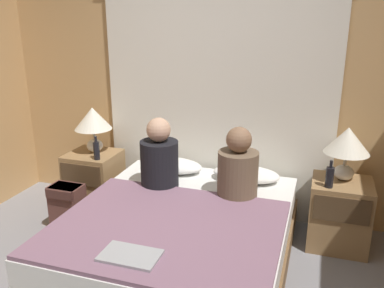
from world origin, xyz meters
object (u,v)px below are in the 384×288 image
at_px(pillow_right, 246,174).
at_px(beer_bottle_on_left_stand, 97,150).
at_px(lamp_left, 93,121).
at_px(backpack_on_floor, 67,205).
at_px(person_left_in_bed, 159,159).
at_px(laptop_on_bed, 130,255).
at_px(beer_bottle_on_right_stand, 330,177).
at_px(lamp_right, 347,144).
at_px(pillow_left, 171,165).
at_px(nightstand_right, 339,214).
at_px(nightstand_left, 94,180).
at_px(person_right_in_bed, 238,169).
at_px(bed, 181,239).

height_order(pillow_right, beer_bottle_on_left_stand, beer_bottle_on_left_stand).
distance_m(lamp_left, backpack_on_floor, 0.85).
height_order(person_left_in_bed, laptop_on_bed, person_left_in_bed).
xyz_separation_m(pillow_right, beer_bottle_on_right_stand, (0.70, -0.20, 0.14)).
xyz_separation_m(lamp_right, beer_bottle_on_right_stand, (-0.11, -0.20, -0.23)).
bearing_deg(pillow_left, pillow_right, 0.00).
xyz_separation_m(person_left_in_bed, laptop_on_bed, (0.26, -1.10, -0.22)).
distance_m(pillow_right, beer_bottle_on_right_stand, 0.74).
bearing_deg(nightstand_right, beer_bottle_on_right_stand, -128.54).
bearing_deg(person_left_in_bed, pillow_left, 95.02).
height_order(nightstand_left, pillow_left, pillow_left).
height_order(person_right_in_bed, beer_bottle_on_left_stand, person_right_in_bed).
bearing_deg(nightstand_right, bed, -149.40).
xyz_separation_m(lamp_right, person_right_in_bed, (-0.82, -0.36, -0.19)).
relative_size(lamp_left, backpack_on_floor, 1.05).
bearing_deg(laptop_on_bed, person_right_in_bed, 69.08).
xyz_separation_m(pillow_left, person_left_in_bed, (0.03, -0.36, 0.19)).
height_order(nightstand_right, beer_bottle_on_left_stand, beer_bottle_on_left_stand).
xyz_separation_m(bed, nightstand_right, (1.17, 0.69, 0.06)).
bearing_deg(person_left_in_bed, pillow_right, 27.65).
bearing_deg(person_right_in_bed, nightstand_right, 20.03).
xyz_separation_m(nightstand_left, beer_bottle_on_left_stand, (0.14, -0.14, 0.38)).
xyz_separation_m(pillow_left, backpack_on_floor, (-0.81, -0.54, -0.28)).
distance_m(nightstand_right, pillow_right, 0.85).
bearing_deg(nightstand_left, lamp_left, 90.00).
height_order(beer_bottle_on_left_stand, laptop_on_bed, beer_bottle_on_left_stand).
relative_size(lamp_left, laptop_on_bed, 1.25).
bearing_deg(beer_bottle_on_left_stand, lamp_right, 5.13).
distance_m(person_right_in_bed, laptop_on_bed, 1.20).
xyz_separation_m(nightstand_right, laptop_on_bed, (-1.24, -1.40, 0.21)).
bearing_deg(lamp_right, beer_bottle_on_left_stand, -174.87).
bearing_deg(lamp_right, beer_bottle_on_right_stand, -119.53).
bearing_deg(bed, beer_bottle_on_right_stand, 27.52).
distance_m(nightstand_left, beer_bottle_on_left_stand, 0.43).
height_order(lamp_left, pillow_right, lamp_left).
height_order(bed, beer_bottle_on_left_stand, beer_bottle_on_left_stand).
xyz_separation_m(lamp_left, backpack_on_floor, (0.00, -0.54, -0.65)).
height_order(bed, backpack_on_floor, bed).
distance_m(nightstand_left, pillow_left, 0.85).
xyz_separation_m(person_right_in_bed, laptop_on_bed, (-0.42, -1.10, -0.20)).
distance_m(lamp_right, beer_bottle_on_right_stand, 0.32).
relative_size(lamp_left, person_left_in_bed, 0.74).
distance_m(person_left_in_bed, beer_bottle_on_left_stand, 0.73).
bearing_deg(pillow_left, lamp_right, -0.16).
height_order(person_left_in_bed, beer_bottle_on_right_stand, person_left_in_bed).
relative_size(nightstand_right, lamp_right, 1.29).
bearing_deg(beer_bottle_on_left_stand, person_left_in_bed, -12.57).
xyz_separation_m(nightstand_right, lamp_left, (-2.35, 0.06, 0.60)).
relative_size(pillow_left, person_left_in_bed, 0.98).
xyz_separation_m(bed, nightstand_left, (-1.17, 0.69, 0.06)).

